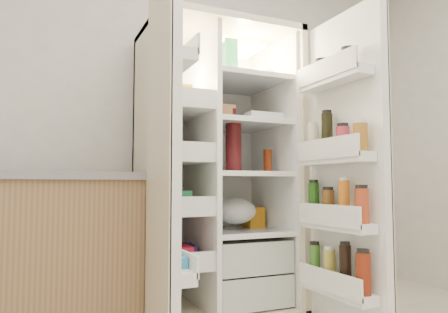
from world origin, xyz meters
name	(u,v)px	position (x,y,z in m)	size (l,w,h in m)	color
wall_back	(182,110)	(0.00, 2.00, 1.35)	(4.00, 0.02, 2.70)	silver
refrigerator	(216,196)	(0.12, 1.65, 0.74)	(0.92, 0.70, 1.80)	beige
freezer_door	(164,168)	(-0.40, 1.05, 0.89)	(0.15, 0.40, 1.72)	white
fridge_door	(345,173)	(0.58, 0.96, 0.87)	(0.17, 0.58, 1.72)	white
kitchen_counter	(18,258)	(-1.02, 1.58, 0.44)	(1.21, 0.64, 0.88)	#946D4A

